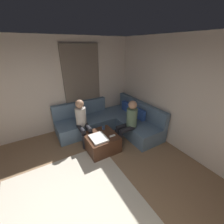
# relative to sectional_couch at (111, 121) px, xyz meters

# --- Properties ---
(wall_back) EXTENTS (6.00, 0.12, 2.70)m
(wall_back) POSITION_rel_sectional_couch_xyz_m (2.08, 1.06, 1.07)
(wall_back) COLOR beige
(wall_back) RESTS_ON ground_plane
(wall_left) EXTENTS (0.12, 6.00, 2.70)m
(wall_left) POSITION_rel_sectional_couch_xyz_m (-0.86, -1.88, 1.07)
(wall_left) COLOR beige
(wall_left) RESTS_ON ground_plane
(curtain_panel) EXTENTS (0.06, 1.10, 2.50)m
(curtain_panel) POSITION_rel_sectional_couch_xyz_m (-0.76, -0.58, 0.97)
(curtain_panel) COLOR #726659
(curtain_panel) RESTS_ON ground_plane
(area_rug) EXTENTS (2.60, 2.20, 0.01)m
(area_rug) POSITION_rel_sectional_couch_xyz_m (1.88, -1.78, -0.27)
(area_rug) COLOR beige
(area_rug) RESTS_ON ground_plane
(sectional_couch) EXTENTS (2.10, 2.55, 0.87)m
(sectional_couch) POSITION_rel_sectional_couch_xyz_m (0.00, 0.00, 0.00)
(sectional_couch) COLOR slate
(sectional_couch) RESTS_ON ground_plane
(ottoman) EXTENTS (0.76, 0.76, 0.42)m
(ottoman) POSITION_rel_sectional_couch_xyz_m (0.69, -0.71, -0.07)
(ottoman) COLOR #4C2D1E
(ottoman) RESTS_ON ground_plane
(folded_blanket) EXTENTS (0.44, 0.36, 0.04)m
(folded_blanket) POSITION_rel_sectional_couch_xyz_m (0.79, -0.83, 0.16)
(folded_blanket) COLOR white
(folded_blanket) RESTS_ON ottoman
(coffee_mug) EXTENTS (0.08, 0.08, 0.10)m
(coffee_mug) POSITION_rel_sectional_couch_xyz_m (0.47, -0.53, 0.19)
(coffee_mug) COLOR #334C72
(coffee_mug) RESTS_ON ottoman
(game_remote) EXTENTS (0.05, 0.15, 0.02)m
(game_remote) POSITION_rel_sectional_couch_xyz_m (0.87, -0.49, 0.15)
(game_remote) COLOR white
(game_remote) RESTS_ON ottoman
(person_on_couch_back) EXTENTS (0.30, 0.60, 1.20)m
(person_on_couch_back) POSITION_rel_sectional_couch_xyz_m (0.79, 0.06, 0.38)
(person_on_couch_back) COLOR black
(person_on_couch_back) RESTS_ON ground_plane
(person_on_couch_side) EXTENTS (0.60, 0.30, 1.20)m
(person_on_couch_side) POSITION_rel_sectional_couch_xyz_m (0.15, -0.97, 0.38)
(person_on_couch_side) COLOR black
(person_on_couch_side) RESTS_ON ground_plane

